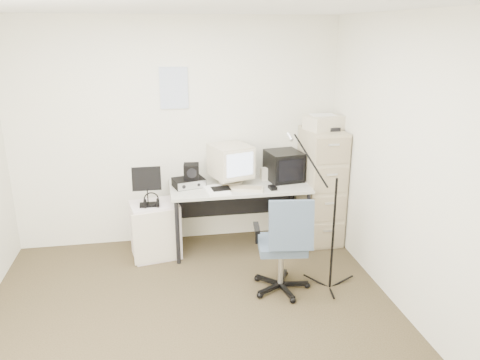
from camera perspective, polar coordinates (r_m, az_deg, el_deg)
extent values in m
cube|color=#302A14|center=(4.07, -5.53, -17.52)|extent=(3.60, 3.60, 0.01)
cube|color=white|center=(3.32, -6.90, 20.35)|extent=(3.60, 3.60, 0.01)
cube|color=silver|center=(5.24, -7.62, 5.63)|extent=(3.60, 0.02, 2.50)
cube|color=silver|center=(1.89, -1.84, -17.91)|extent=(3.60, 0.02, 2.50)
cube|color=silver|center=(4.03, 20.29, 0.92)|extent=(0.02, 3.60, 2.50)
cube|color=white|center=(5.14, -8.07, 11.04)|extent=(0.30, 0.02, 0.44)
cube|color=#A79B86|center=(5.39, 9.83, -0.73)|extent=(0.40, 0.60, 1.30)
cube|color=#B4AA8F|center=(5.23, 10.19, 6.89)|extent=(0.46, 0.38, 0.15)
cube|color=beige|center=(5.23, -0.10, -4.39)|extent=(1.50, 0.70, 0.73)
cube|color=#B4AA8F|center=(5.10, -1.15, 1.91)|extent=(0.50, 0.51, 0.43)
cube|color=black|center=(5.26, 5.34, 1.75)|extent=(0.41, 0.43, 0.33)
cube|color=beige|center=(5.26, 2.93, 0.76)|extent=(0.08, 0.08, 0.14)
cube|color=#B4AA8F|center=(4.95, 0.25, -1.04)|extent=(0.48, 0.29, 0.03)
cube|color=black|center=(4.97, 3.99, -0.94)|extent=(0.08, 0.12, 0.03)
cube|color=black|center=(5.07, -6.28, -0.30)|extent=(0.37, 0.30, 0.09)
cube|color=black|center=(5.03, -5.95, 1.08)|extent=(0.18, 0.17, 0.16)
cube|color=white|center=(4.91, -2.81, -1.23)|extent=(0.27, 0.34, 0.02)
cube|color=#B4AA8F|center=(5.27, 4.96, -6.19)|extent=(0.27, 0.46, 0.41)
cube|color=#455466|center=(4.35, 5.09, -7.65)|extent=(0.62, 0.62, 0.96)
cube|color=silver|center=(5.12, -10.26, -5.99)|extent=(0.55, 0.47, 0.60)
cube|color=black|center=(4.89, -11.27, -0.72)|extent=(0.33, 0.26, 0.43)
torus|color=black|center=(4.89, -10.74, -2.69)|extent=(0.20, 0.20, 0.03)
cylinder|color=black|center=(4.35, 11.42, -4.52)|extent=(0.03, 0.03, 1.43)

